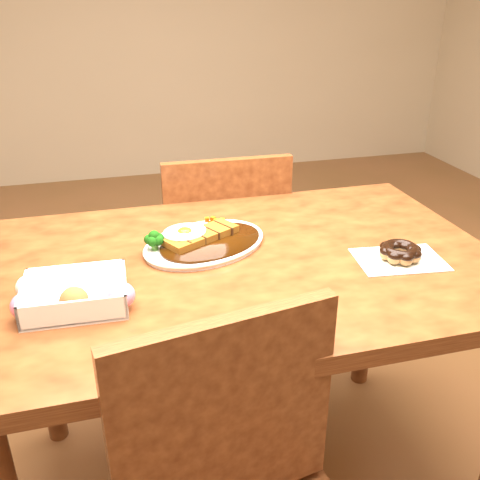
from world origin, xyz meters
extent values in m
cube|color=#471E0E|center=(0.00, 0.00, 0.73)|extent=(1.20, 0.80, 0.04)
cylinder|color=#471E0E|center=(-0.54, 0.34, 0.35)|extent=(0.06, 0.06, 0.71)
cylinder|color=#471E0E|center=(0.54, 0.34, 0.35)|extent=(0.06, 0.06, 0.71)
cube|color=#471E0E|center=(0.06, 0.60, 0.43)|extent=(0.43, 0.43, 0.04)
cylinder|color=#471E0E|center=(0.24, 0.77, 0.21)|extent=(0.04, 0.04, 0.41)
cylinder|color=#471E0E|center=(-0.10, 0.77, 0.21)|extent=(0.04, 0.04, 0.41)
cylinder|color=#471E0E|center=(0.23, 0.43, 0.21)|extent=(0.04, 0.04, 0.41)
cylinder|color=#471E0E|center=(-0.11, 0.43, 0.21)|extent=(0.04, 0.04, 0.41)
cube|color=#471E0E|center=(0.06, 0.41, 0.67)|extent=(0.40, 0.04, 0.40)
cube|color=#471E0E|center=(-0.15, -0.41, 0.67)|extent=(0.40, 0.10, 0.40)
ellipsoid|color=white|center=(-0.08, 0.09, 0.76)|extent=(0.38, 0.34, 0.01)
ellipsoid|color=black|center=(-0.07, 0.08, 0.77)|extent=(0.32, 0.28, 0.01)
cube|color=#6B380C|center=(-0.09, 0.09, 0.78)|extent=(0.20, 0.15, 0.02)
ellipsoid|color=white|center=(-0.13, 0.10, 0.79)|extent=(0.14, 0.13, 0.01)
ellipsoid|color=#FFB214|center=(-0.13, 0.10, 0.79)|extent=(0.04, 0.04, 0.02)
cube|color=white|center=(-0.39, -0.11, 0.78)|extent=(0.21, 0.17, 0.05)
ellipsoid|color=pink|center=(-0.48, -0.14, 0.78)|extent=(0.06, 0.06, 0.05)
ellipsoid|color=brown|center=(-0.39, -0.15, 0.78)|extent=(0.06, 0.06, 0.05)
ellipsoid|color=pink|center=(-0.30, -0.15, 0.78)|extent=(0.06, 0.06, 0.05)
ellipsoid|color=beige|center=(-0.47, -0.07, 0.78)|extent=(0.06, 0.06, 0.05)
ellipsoid|color=beige|center=(-0.38, -0.07, 0.78)|extent=(0.06, 0.06, 0.05)
cube|color=silver|center=(0.35, -0.10, 0.75)|extent=(0.22, 0.17, 0.00)
torus|color=olive|center=(0.35, -0.10, 0.77)|extent=(0.11, 0.11, 0.03)
torus|color=black|center=(0.35, -0.10, 0.78)|extent=(0.10, 0.10, 0.02)
camera|label=1|loc=(-0.31, -1.09, 1.33)|focal=40.00mm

